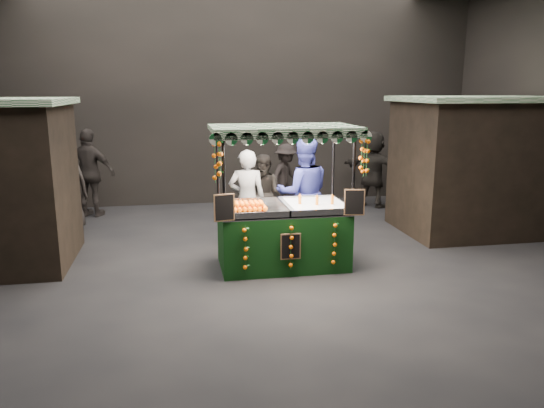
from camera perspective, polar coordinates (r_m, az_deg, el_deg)
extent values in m
plane|color=black|center=(8.18, -0.73, -7.09)|extent=(12.00, 12.00, 0.00)
cube|color=black|center=(12.66, -4.70, 11.37)|extent=(12.00, 0.10, 5.00)
cube|color=black|center=(2.91, 16.29, 7.27)|extent=(12.00, 0.10, 5.00)
cube|color=black|center=(10.84, 21.42, 3.73)|extent=(2.80, 2.00, 2.50)
cube|color=#104A1F|center=(10.73, 21.98, 10.59)|extent=(3.00, 2.20, 0.10)
cube|color=black|center=(8.18, 1.18, -3.80)|extent=(1.95, 1.06, 0.89)
cube|color=#B1B3B8|center=(8.07, 1.20, -0.66)|extent=(1.95, 1.06, 0.04)
cylinder|color=black|center=(7.41, -5.20, -0.64)|extent=(0.04, 0.04, 2.13)
cylinder|color=black|center=(7.81, 8.79, -0.05)|extent=(0.04, 0.04, 2.13)
cylinder|color=black|center=(8.39, -5.86, 0.91)|extent=(0.04, 0.04, 2.13)
cylinder|color=black|center=(8.75, 6.63, 1.36)|extent=(0.04, 0.04, 2.13)
cube|color=#104A1F|center=(7.88, 1.24, 8.29)|extent=(2.17, 1.29, 0.07)
cube|color=white|center=(8.18, 4.85, -0.14)|extent=(0.87, 0.96, 0.07)
cube|color=black|center=(7.35, -5.24, -0.39)|extent=(0.30, 0.08, 0.39)
cube|color=black|center=(7.75, 8.99, 0.19)|extent=(0.30, 0.08, 0.39)
cube|color=black|center=(7.64, 2.05, -4.66)|extent=(0.30, 0.02, 0.39)
imported|color=slate|center=(8.97, -2.74, 0.45)|extent=(0.70, 0.52, 1.74)
imported|color=navy|center=(9.02, 3.44, 1.17)|extent=(0.99, 0.80, 1.94)
imported|color=black|center=(11.70, -25.69, 2.34)|extent=(0.80, 0.70, 1.86)
imported|color=#2B2623|center=(9.94, -0.78, 1.03)|extent=(0.93, 0.85, 1.53)
imported|color=#2C2624|center=(11.95, -19.25, 3.21)|extent=(1.21, 0.83, 1.91)
imported|color=black|center=(12.04, 1.53, 3.01)|extent=(1.09, 1.09, 1.51)
imported|color=black|center=(10.90, -21.72, 1.87)|extent=(1.03, 0.86, 1.80)
imported|color=black|center=(12.50, 11.01, 3.79)|extent=(1.54, 1.56, 1.79)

